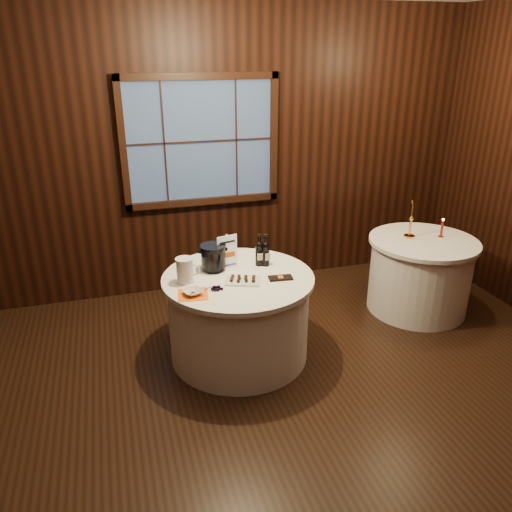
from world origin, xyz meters
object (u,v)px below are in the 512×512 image
object	(u,v)px
ice_bucket	(213,257)
chocolate_plate	(243,280)
cracker_bowl	(193,292)
grape_bunch	(216,288)
main_table	(239,316)
glass_pitcher	(185,270)
brass_candlestick	(411,224)
red_candle	(442,230)
port_bottle_left	(259,252)
port_bottle_right	(265,252)
side_table	(419,274)
chocolate_box	(281,278)
sign_stand	(227,256)

from	to	relation	value
ice_bucket	chocolate_plate	bearing A→B (deg)	-59.19
cracker_bowl	grape_bunch	bearing A→B (deg)	8.93
main_table	cracker_bowl	size ratio (longest dim) A/B	8.54
ice_bucket	glass_pitcher	bearing A→B (deg)	-147.48
brass_candlestick	red_candle	xyz separation A→B (m)	(0.30, -0.10, -0.06)
chocolate_plate	grape_bunch	size ratio (longest dim) A/B	2.13
main_table	port_bottle_left	size ratio (longest dim) A/B	4.43
port_bottle_left	glass_pitcher	bearing A→B (deg)	-162.51
port_bottle_right	brass_candlestick	xyz separation A→B (m)	(1.61, 0.26, 0.02)
side_table	cracker_bowl	world-z (taller)	cracker_bowl
ice_bucket	chocolate_plate	size ratio (longest dim) A/B	0.69
chocolate_box	glass_pitcher	xyz separation A→B (m)	(-0.76, 0.16, 0.10)
glass_pitcher	brass_candlestick	world-z (taller)	brass_candlestick
chocolate_box	red_candle	distance (m)	1.93
main_table	sign_stand	bearing A→B (deg)	101.03
sign_stand	chocolate_plate	xyz separation A→B (m)	(0.05, -0.33, -0.09)
glass_pitcher	red_candle	world-z (taller)	glass_pitcher
chocolate_box	grape_bunch	world-z (taller)	grape_bunch
port_bottle_left	chocolate_box	xyz separation A→B (m)	(0.09, -0.32, -0.12)
sign_stand	glass_pitcher	size ratio (longest dim) A/B	1.44
port_bottle_right	red_candle	bearing A→B (deg)	-13.84
cracker_bowl	red_candle	bearing A→B (deg)	11.57
sign_stand	chocolate_box	bearing A→B (deg)	-58.35
port_bottle_right	port_bottle_left	bearing A→B (deg)	139.13
chocolate_plate	cracker_bowl	world-z (taller)	same
chocolate_box	main_table	bearing A→B (deg)	161.00
brass_candlestick	port_bottle_left	bearing A→B (deg)	-171.87
ice_bucket	red_candle	bearing A→B (deg)	3.00
port_bottle_left	chocolate_box	bearing A→B (deg)	-70.79
port_bottle_left	glass_pitcher	xyz separation A→B (m)	(-0.68, -0.16, -0.02)
grape_bunch	port_bottle_right	bearing A→B (deg)	34.00
chocolate_plate	brass_candlestick	xyz separation A→B (m)	(1.89, 0.52, 0.12)
port_bottle_left	cracker_bowl	size ratio (longest dim) A/B	1.93
main_table	glass_pitcher	size ratio (longest dim) A/B	6.10
port_bottle_right	cracker_bowl	distance (m)	0.81
chocolate_plate	glass_pitcher	bearing A→B (deg)	164.21
side_table	red_candle	distance (m)	0.50
port_bottle_right	chocolate_plate	bearing A→B (deg)	-154.77
main_table	side_table	distance (m)	2.02
port_bottle_left	glass_pitcher	world-z (taller)	port_bottle_left
main_table	side_table	bearing A→B (deg)	8.53
chocolate_box	red_candle	size ratio (longest dim) A/B	0.97
side_table	port_bottle_right	world-z (taller)	port_bottle_right
chocolate_box	red_candle	bearing A→B (deg)	19.95
side_table	red_candle	bearing A→B (deg)	2.19
sign_stand	grape_bunch	xyz separation A→B (m)	(-0.19, -0.42, -0.09)
grape_bunch	brass_candlestick	world-z (taller)	brass_candlestick
glass_pitcher	red_candle	distance (m)	2.65
red_candle	side_table	bearing A→B (deg)	-177.81
cracker_bowl	brass_candlestick	distance (m)	2.41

